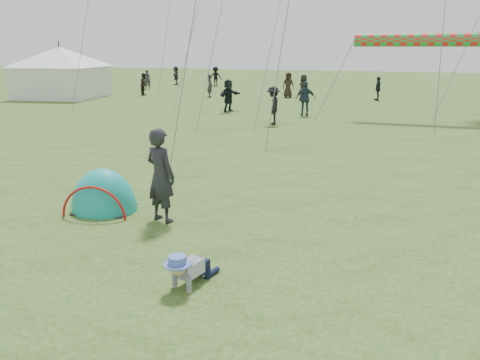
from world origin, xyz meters
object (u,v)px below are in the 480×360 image
(popup_tent, at_px, (105,210))
(standing_adult, at_px, (161,176))
(crawling_toddler, at_px, (187,268))
(event_marquee, at_px, (61,71))

(popup_tent, relative_size, standing_adult, 0.97)
(popup_tent, xyz_separation_m, standing_adult, (1.54, -0.18, 0.98))
(crawling_toddler, height_order, popup_tent, popup_tent)
(crawling_toddler, distance_m, standing_adult, 2.98)
(standing_adult, relative_size, event_marquee, 0.35)
(crawling_toddler, relative_size, event_marquee, 0.14)
(crawling_toddler, distance_m, popup_tent, 4.11)
(event_marquee, bearing_deg, crawling_toddler, -57.49)
(popup_tent, distance_m, event_marquee, 26.37)
(standing_adult, xyz_separation_m, event_marquee, (-18.55, 20.24, 0.92))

